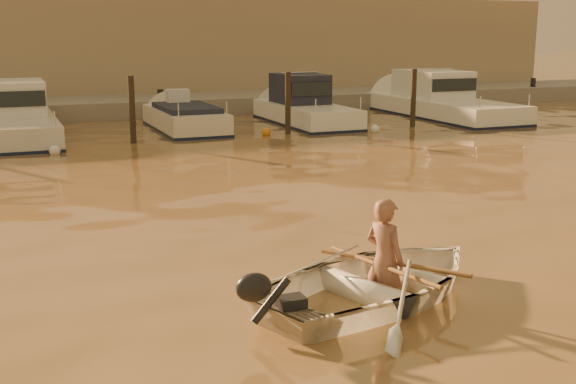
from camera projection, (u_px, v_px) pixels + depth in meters
name	position (u px, v px, depth m)	size (l,w,h in m)	color
ground_plane	(347.00, 293.00, 9.22)	(160.00, 160.00, 0.00)	brown
dinghy	(379.00, 280.00, 8.97)	(2.50, 3.50, 0.73)	white
person	(385.00, 260.00, 8.98)	(0.58, 0.38, 1.58)	#8D5A46
outboard_motor	(290.00, 308.00, 7.98)	(0.90, 0.40, 0.70)	black
oar_port	(392.00, 263.00, 9.10)	(0.06, 0.06, 2.10)	brown
oar_starboard	(382.00, 266.00, 8.96)	(0.06, 0.06, 2.10)	brown
moored_boat_2	(17.00, 118.00, 22.31)	(2.19, 7.36, 1.75)	silver
moored_boat_3	(185.00, 123.00, 24.35)	(1.91, 5.57, 0.95)	beige
moored_boat_4	(306.00, 106.00, 25.90)	(2.03, 6.34, 1.75)	white
moored_boat_5	(443.00, 101.00, 28.04)	(2.57, 8.51, 1.75)	white
piling_2	(132.00, 113.00, 21.42)	(0.18, 0.18, 2.20)	#2D2319
piling_3	(288.00, 106.00, 23.26)	(0.18, 0.18, 2.20)	#2D2319
piling_4	(413.00, 101.00, 24.99)	(0.18, 0.18, 2.20)	#2D2319
fender_c	(55.00, 151.00, 19.58)	(0.30, 0.30, 0.30)	silver
fender_d	(266.00, 132.00, 23.12)	(0.30, 0.30, 0.30)	orange
fender_e	(375.00, 129.00, 23.83)	(0.30, 0.30, 0.30)	silver
quay	(103.00, 111.00, 28.62)	(52.00, 4.00, 1.00)	gray
waterfront_building	(83.00, 50.00, 33.10)	(46.00, 7.00, 4.80)	#9E8466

